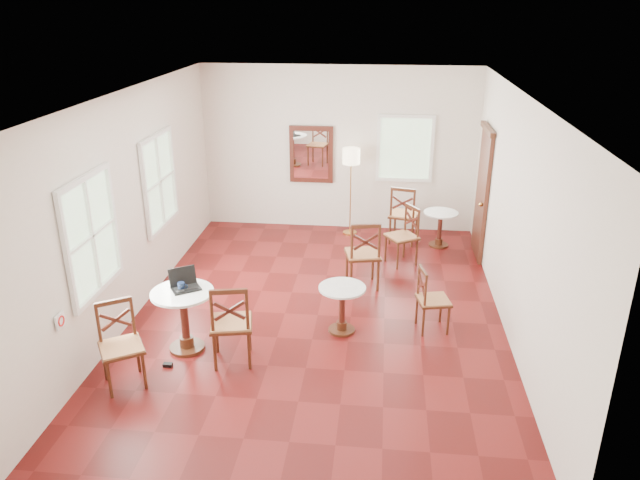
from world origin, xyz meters
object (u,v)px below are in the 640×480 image
Objects in this scene: cafe_table_near at (184,314)px; cafe_table_back at (440,225)px; navy_mug at (181,286)px; chair_near_b at (121,345)px; power_adapter at (168,365)px; chair_back_b at (403,236)px; chair_back_a at (404,214)px; chair_near_a at (231,323)px; chair_mid_a at (363,254)px; laptop at (184,283)px; mouse at (180,292)px; cafe_table_mid at (342,304)px; water_glass at (181,287)px; floor_lamp at (351,162)px; chair_mid_b at (432,300)px.

cafe_table_near reaches higher than cafe_table_back.
navy_mug is (-0.02, 0.05, 0.35)m from cafe_table_near.
chair_near_b is (-3.85, -4.50, 0.10)m from cafe_table_back.
chair_back_b is at bearing 49.66° from power_adapter.
cafe_table_back is 0.59× the size of chair_back_a.
chair_mid_a is at bearing -135.61° from chair_near_a.
chair_near_b reaches higher than power_adapter.
laptop is at bearing 72.25° from navy_mug.
chair_near_b reaches higher than mouse.
mouse reaches higher than cafe_table_mid.
cafe_table_near is 9.26× the size of water_glass.
water_glass is at bearing -113.29° from floor_lamp.
chair_near_b is 0.92× the size of chair_mid_a.
power_adapter is (-0.09, -0.45, -0.83)m from navy_mug.
chair_near_b is at bearing -73.23° from chair_back_b.
navy_mug is at bearing 105.19° from water_glass.
chair_back_b reaches higher than cafe_table_near.
chair_back_a reaches higher than chair_back_b.
laptop is 3.49× the size of navy_mug.
cafe_table_back is 5.42m from power_adapter.
chair_back_a reaches higher than power_adapter.
laptop reaches higher than power_adapter.
chair_mid_b reaches higher than power_adapter.
chair_mid_a reaches higher than cafe_table_near.
cafe_table_near is 0.90m from chair_near_b.
chair_back_b is 0.60× the size of floor_lamp.
floor_lamp reaches higher than laptop.
chair_mid_b is 2.14m from chair_back_b.
mouse is at bearing -83.66° from water_glass.
laptop is at bearing -38.70° from chair_near_a.
chair_near_a reaches higher than chair_mid_b.
chair_mid_a is 2.83m from laptop.
chair_back_b is 3.93m from laptop.
cafe_table_back is 5.87× the size of power_adapter.
chair_back_b is 4.04m from mouse.
chair_near_a is 2.47× the size of laptop.
floor_lamp reaches higher than chair_near_b.
cafe_table_mid is at bearing 18.03° from water_glass.
mouse is 0.07m from water_glass.
floor_lamp is at bearing 66.93° from cafe_table_near.
cafe_table_near is 1.24× the size of cafe_table_mid.
cafe_table_back is 2.94m from chair_mid_b.
chair_near_b is 1.00m from navy_mug.
chair_near_b is at bearing -135.08° from power_adapter.
chair_back_b is at bearing 46.50° from navy_mug.
cafe_table_back is 7.28× the size of water_glass.
navy_mug is (0.46, 0.81, 0.36)m from chair_near_b.
chair_near_b is 0.70m from power_adapter.
chair_mid_b is (0.94, -1.17, -0.10)m from chair_mid_a.
floor_lamp is (1.14, 4.39, 0.83)m from chair_near_a.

